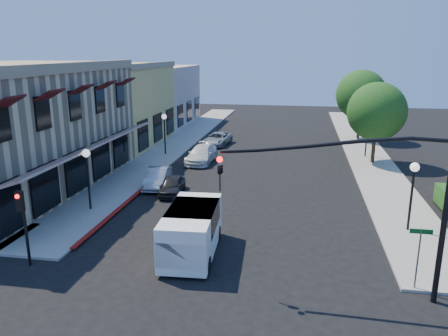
% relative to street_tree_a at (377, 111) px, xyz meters
% --- Properties ---
extents(ground, '(120.00, 120.00, 0.00)m').
position_rel_street_tree_a_xyz_m(ground, '(-8.80, -22.00, -4.19)').
color(ground, black).
rests_on(ground, ground).
extents(sidewalk_left, '(3.50, 50.00, 0.12)m').
position_rel_street_tree_a_xyz_m(sidewalk_left, '(-17.55, 5.00, -4.13)').
color(sidewalk_left, gray).
rests_on(sidewalk_left, ground).
extents(sidewalk_right, '(3.50, 50.00, 0.12)m').
position_rel_street_tree_a_xyz_m(sidewalk_right, '(-0.05, 5.00, -4.13)').
color(sidewalk_right, gray).
rests_on(sidewalk_right, ground).
extents(curb_red_strip, '(0.25, 10.00, 0.06)m').
position_rel_street_tree_a_xyz_m(curb_red_strip, '(-15.70, -14.00, -4.19)').
color(curb_red_strip, maroon).
rests_on(curb_red_strip, ground).
extents(corner_brick_building, '(11.77, 18.20, 8.10)m').
position_rel_street_tree_a_xyz_m(corner_brick_building, '(-24.25, -11.00, -0.19)').
color(corner_brick_building, beige).
rests_on(corner_brick_building, ground).
extents(yellow_stucco_building, '(10.00, 12.00, 7.60)m').
position_rel_street_tree_a_xyz_m(yellow_stucco_building, '(-24.30, 4.00, -0.39)').
color(yellow_stucco_building, tan).
rests_on(yellow_stucco_building, ground).
extents(pink_stucco_building, '(10.00, 12.00, 7.00)m').
position_rel_street_tree_a_xyz_m(pink_stucco_building, '(-24.30, 16.00, -0.69)').
color(pink_stucco_building, '#CDA99B').
rests_on(pink_stucco_building, ground).
extents(street_tree_a, '(4.56, 4.56, 6.48)m').
position_rel_street_tree_a_xyz_m(street_tree_a, '(0.00, 0.00, 0.00)').
color(street_tree_a, black).
rests_on(street_tree_a, ground).
extents(street_tree_b, '(4.94, 4.94, 7.02)m').
position_rel_street_tree_a_xyz_m(street_tree_b, '(0.00, 10.00, 0.35)').
color(street_tree_b, black).
rests_on(street_tree_b, ground).
extents(signal_mast_arm, '(8.01, 0.39, 6.00)m').
position_rel_street_tree_a_xyz_m(signal_mast_arm, '(-2.94, -20.50, -0.11)').
color(signal_mast_arm, black).
rests_on(signal_mast_arm, ground).
extents(secondary_signal, '(0.28, 0.42, 3.32)m').
position_rel_street_tree_a_xyz_m(secondary_signal, '(-16.80, -20.59, -1.88)').
color(secondary_signal, black).
rests_on(secondary_signal, ground).
extents(street_name_sign, '(0.80, 0.06, 2.50)m').
position_rel_street_tree_a_xyz_m(street_name_sign, '(-1.30, -19.80, -2.50)').
color(street_name_sign, '#595B5E').
rests_on(street_name_sign, ground).
extents(lamppost_left_near, '(0.44, 0.44, 3.57)m').
position_rel_street_tree_a_xyz_m(lamppost_left_near, '(-17.30, -14.00, -1.46)').
color(lamppost_left_near, black).
rests_on(lamppost_left_near, ground).
extents(lamppost_left_far, '(0.44, 0.44, 3.57)m').
position_rel_street_tree_a_xyz_m(lamppost_left_far, '(-17.30, 0.00, -1.46)').
color(lamppost_left_far, black).
rests_on(lamppost_left_far, ground).
extents(lamppost_right_near, '(0.44, 0.44, 3.57)m').
position_rel_street_tree_a_xyz_m(lamppost_right_near, '(-0.30, -14.00, -1.46)').
color(lamppost_right_near, black).
rests_on(lamppost_right_near, ground).
extents(lamppost_right_far, '(0.44, 0.44, 3.57)m').
position_rel_street_tree_a_xyz_m(lamppost_right_far, '(-0.30, 2.00, -1.46)').
color(lamppost_right_far, black).
rests_on(lamppost_right_far, ground).
extents(white_van, '(2.33, 4.86, 2.11)m').
position_rel_street_tree_a_xyz_m(white_van, '(-10.31, -18.34, -2.98)').
color(white_van, white).
rests_on(white_van, ground).
extents(parked_car_a, '(1.61, 3.38, 1.12)m').
position_rel_street_tree_a_xyz_m(parked_car_a, '(-13.60, -10.27, -3.64)').
color(parked_car_a, black).
rests_on(parked_car_a, ground).
extents(parked_car_b, '(1.79, 3.95, 1.26)m').
position_rel_street_tree_a_xyz_m(parked_car_b, '(-15.00, -9.00, -3.57)').
color(parked_car_b, '#B9BCBE').
rests_on(parked_car_b, ground).
extents(parked_car_c, '(2.09, 4.72, 1.34)m').
position_rel_street_tree_a_xyz_m(parked_car_c, '(-13.60, -2.00, -3.52)').
color(parked_car_c, silver).
rests_on(parked_car_c, ground).
extents(parked_car_d, '(2.49, 4.50, 1.19)m').
position_rel_street_tree_a_xyz_m(parked_car_d, '(-13.60, 4.87, -3.60)').
color(parked_car_d, '#A0A2A5').
rests_on(parked_car_d, ground).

